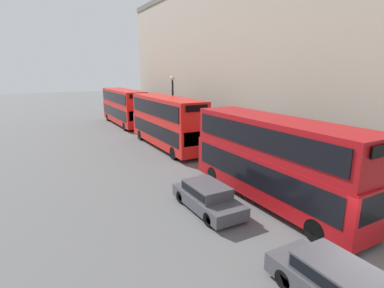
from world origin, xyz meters
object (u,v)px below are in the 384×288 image
object	(u,v)px
bus_third_in_queue	(124,106)
pedestrian	(223,150)
bus_leading	(273,157)
car_dark_sedan	(342,287)
car_hatchback	(207,196)
bus_second_in_queue	(167,120)

from	to	relation	value
bus_third_in_queue	pedestrian	size ratio (longest dim) A/B	6.59
bus_leading	car_dark_sedan	world-z (taller)	bus_leading
car_hatchback	bus_second_in_queue	bearing A→B (deg)	74.66
bus_leading	bus_third_in_queue	distance (m)	26.40
car_dark_sedan	car_hatchback	world-z (taller)	car_dark_sedan
bus_second_in_queue	pedestrian	bearing A→B (deg)	-69.86
bus_leading	car_hatchback	world-z (taller)	bus_leading
car_hatchback	pedestrian	distance (m)	8.62
bus_leading	car_dark_sedan	distance (m)	7.49
car_hatchback	bus_third_in_queue	bearing A→B (deg)	82.42
car_dark_sedan	pedestrian	world-z (taller)	pedestrian
bus_third_in_queue	pedestrian	bearing A→B (deg)	-83.63
car_dark_sedan	car_hatchback	bearing A→B (deg)	90.00
pedestrian	bus_second_in_queue	bearing A→B (deg)	110.14
car_dark_sedan	car_hatchback	size ratio (longest dim) A/B	1.05
car_dark_sedan	pedestrian	size ratio (longest dim) A/B	2.64
bus_leading	pedestrian	xyz separation A→B (m)	(2.11, 7.46, -1.65)
bus_second_in_queue	car_hatchback	distance (m)	12.97
bus_second_in_queue	pedestrian	distance (m)	6.36
car_dark_sedan	bus_second_in_queue	bearing A→B (deg)	80.19
bus_leading	bus_second_in_queue	bearing A→B (deg)	90.00
bus_second_in_queue	bus_third_in_queue	distance (m)	13.17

